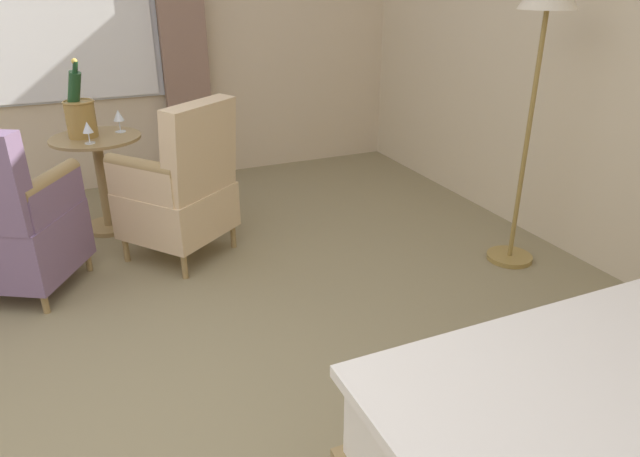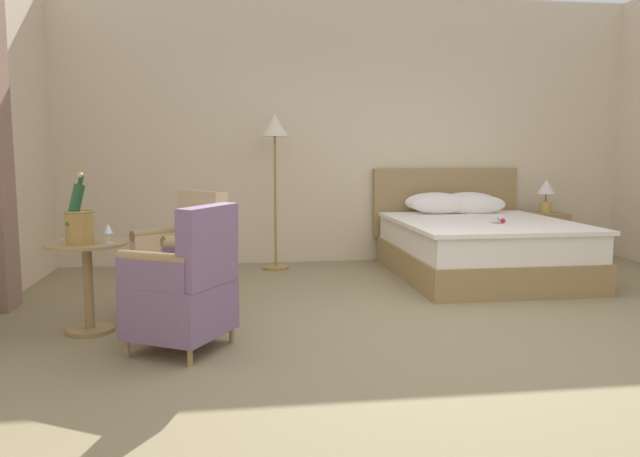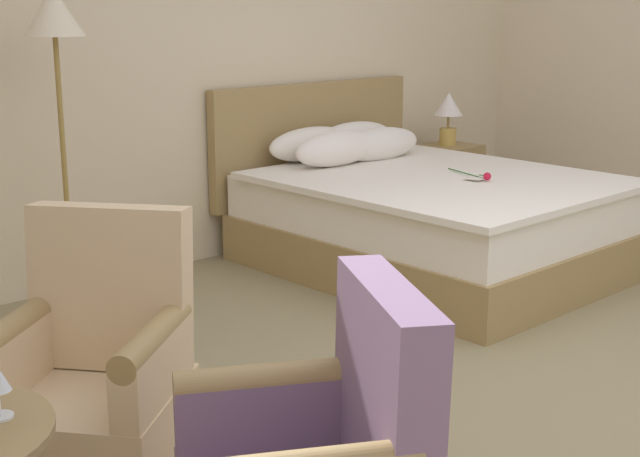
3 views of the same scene
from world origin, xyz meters
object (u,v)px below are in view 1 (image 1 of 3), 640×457
Objects in this scene: side_table_round at (101,173)px; armchair_facing_bed at (8,224)px; floor_lamp_brass at (545,20)px; wine_glass_near_edge at (118,116)px; wine_glass_near_bucket at (88,128)px; armchair_by_window at (181,190)px; champagne_bucket at (80,113)px.

armchair_facing_bed reaches higher than side_table_round.
floor_lamp_brass reaches higher than wine_glass_near_edge.
wine_glass_near_bucket is 0.14× the size of armchair_by_window.
floor_lamp_brass is 2.77m from wine_glass_near_bucket.
champagne_bucket is 0.20m from wine_glass_near_bucket.
floor_lamp_brass reaches higher than armchair_by_window.
champagne_bucket is (-1.56, -2.34, -0.61)m from floor_lamp_brass.
floor_lamp_brass reaches higher than wine_glass_near_bucket.
side_table_round is 1.31× the size of champagne_bucket.
champagne_bucket is (-0.03, -0.07, 0.41)m from side_table_round.
champagne_bucket is at bearing -82.92° from wine_glass_near_edge.
wine_glass_near_edge is (-0.22, 0.21, 0.01)m from wine_glass_near_bucket.
floor_lamp_brass reaches higher than champagne_bucket.
wine_glass_near_bucket is at bearing 138.94° from armchair_facing_bed.
floor_lamp_brass is 2.88m from champagne_bucket.
wine_glass_near_bucket is 0.92× the size of wine_glass_near_edge.
side_table_round is at bearing 67.41° from champagne_bucket.
wine_glass_near_edge is at bearing 136.51° from wine_glass_near_bucket.
armchair_by_window reaches higher than side_table_round.
wine_glass_near_edge is 0.82m from armchair_by_window.
wine_glass_near_edge is at bearing 138.24° from armchair_facing_bed.
floor_lamp_brass is at bearing 55.93° from side_table_round.
armchair_facing_bed is (0.08, -0.95, -0.03)m from armchair_by_window.
armchair_by_window is 1.02× the size of armchair_facing_bed.
wine_glass_near_bucket is 0.14× the size of armchair_facing_bed.
side_table_round is at bearing 143.73° from armchair_facing_bed.
wine_glass_near_bucket is 0.74m from armchair_by_window.
armchair_facing_bed is at bearing -85.44° from armchair_by_window.
wine_glass_near_bucket is at bearing -120.67° from floor_lamp_brass.
armchair_by_window reaches higher than wine_glass_near_bucket.
floor_lamp_brass is at bearing 59.33° from wine_glass_near_bucket.
wine_glass_near_bucket is at bearing 8.30° from champagne_bucket.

